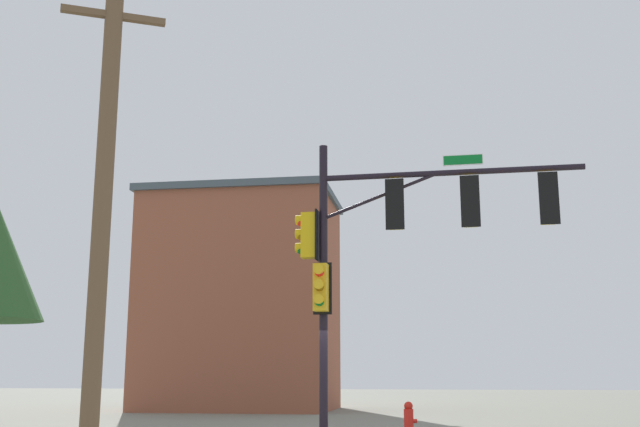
# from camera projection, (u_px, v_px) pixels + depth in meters

# --- Properties ---
(signal_pole_assembly) EXTENTS (6.79, 1.15, 7.00)m
(signal_pole_assembly) POSITION_uv_depth(u_px,v_px,m) (393.00, 237.00, 17.92)
(signal_pole_assembly) COLOR black
(signal_pole_assembly) RESTS_ON ground_plane
(utility_pole) EXTENTS (1.65, 0.93, 8.34)m
(utility_pole) POSITION_uv_depth(u_px,v_px,m) (102.00, 206.00, 12.79)
(utility_pole) COLOR brown
(utility_pole) RESTS_ON ground_plane
(fire_hydrant) EXTENTS (0.33, 0.24, 0.83)m
(fire_hydrant) POSITION_uv_depth(u_px,v_px,m) (409.00, 419.00, 19.02)
(fire_hydrant) COLOR red
(fire_hydrant) RESTS_ON ground_plane
(brick_building) EXTENTS (8.22, 6.40, 9.34)m
(brick_building) POSITION_uv_depth(u_px,v_px,m) (242.00, 300.00, 33.41)
(brick_building) COLOR brown
(brick_building) RESTS_ON ground_plane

